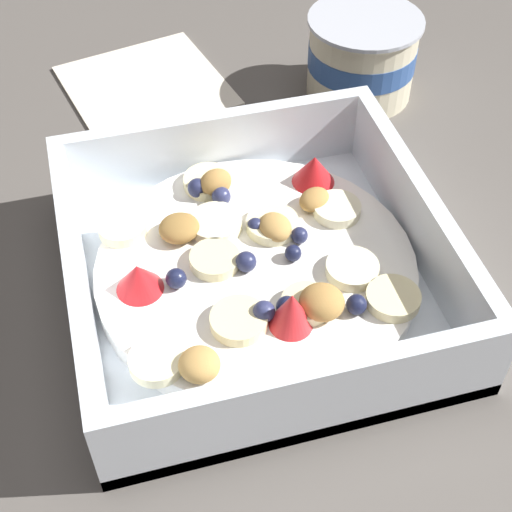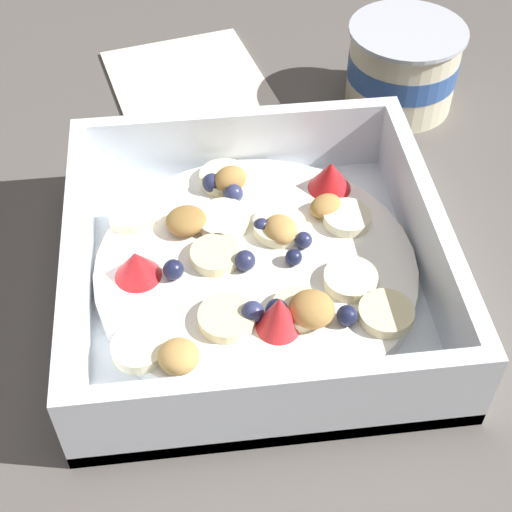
# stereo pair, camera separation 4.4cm
# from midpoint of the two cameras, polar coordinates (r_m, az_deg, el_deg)

# --- Properties ---
(ground_plane) EXTENTS (2.40, 2.40, 0.00)m
(ground_plane) POSITION_cam_midpoint_polar(r_m,az_deg,el_deg) (0.47, 3.13, -0.80)
(ground_plane) COLOR #56514C
(fruit_bowl) EXTENTS (0.22, 0.22, 0.06)m
(fruit_bowl) POSITION_cam_midpoint_polar(r_m,az_deg,el_deg) (0.45, 2.79, -1.12)
(fruit_bowl) COLOR white
(fruit_bowl) RESTS_ON ground
(yogurt_cup) EXTENTS (0.09, 0.09, 0.06)m
(yogurt_cup) POSITION_cam_midpoint_polar(r_m,az_deg,el_deg) (0.60, 13.25, 13.83)
(yogurt_cup) COLOR beige
(yogurt_cup) RESTS_ON ground
(folded_napkin) EXTENTS (0.14, 0.14, 0.01)m
(folded_napkin) POSITION_cam_midpoint_polar(r_m,az_deg,el_deg) (0.63, -3.31, 13.41)
(folded_napkin) COLOR silver
(folded_napkin) RESTS_ON ground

